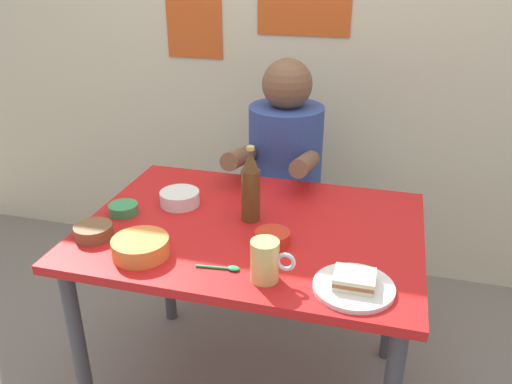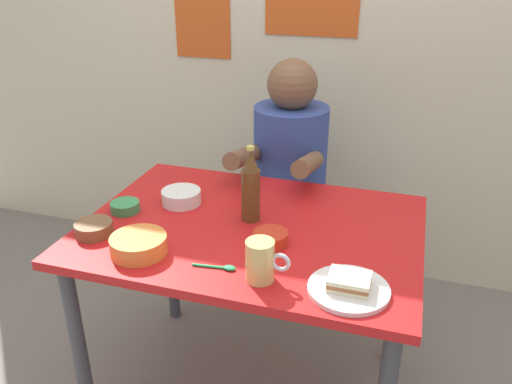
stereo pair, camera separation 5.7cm
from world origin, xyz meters
name	(u,v)px [view 2 (the right image)]	position (x,y,z in m)	size (l,w,h in m)	color
wall_back	(321,13)	(0.00, 1.05, 1.30)	(4.40, 0.09, 2.60)	beige
dining_table	(252,250)	(0.00, 0.00, 0.65)	(1.10, 0.80, 0.74)	red
stool	(288,236)	(-0.02, 0.63, 0.35)	(0.34, 0.34, 0.45)	#4C4C51
person_seated	(290,154)	(-0.02, 0.62, 0.77)	(0.33, 0.56, 0.72)	#33478C
plate_orange	(349,289)	(0.36, -0.27, 0.75)	(0.22, 0.22, 0.01)	silver
sandwich	(349,281)	(0.36, -0.27, 0.77)	(0.11, 0.09, 0.04)	beige
beer_mug	(261,261)	(0.12, -0.29, 0.80)	(0.13, 0.08, 0.12)	#D1BC66
beer_bottle	(251,187)	(-0.02, 0.04, 0.86)	(0.06, 0.06, 0.26)	#593819
rice_bowl_white	(181,196)	(-0.29, 0.08, 0.77)	(0.14, 0.14, 0.05)	silver
sauce_bowl_chili	(270,237)	(0.09, -0.09, 0.76)	(0.11, 0.11, 0.04)	red
dip_bowl_green	(125,206)	(-0.45, -0.03, 0.76)	(0.10, 0.10, 0.03)	#388C4C
condiment_bowl_brown	(94,228)	(-0.46, -0.20, 0.76)	(0.12, 0.12, 0.04)	brown
soup_bowl_orange	(139,244)	(-0.27, -0.26, 0.77)	(0.17, 0.17, 0.05)	orange
spoon	(222,267)	(0.00, -0.27, 0.75)	(0.13, 0.03, 0.01)	#26A559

